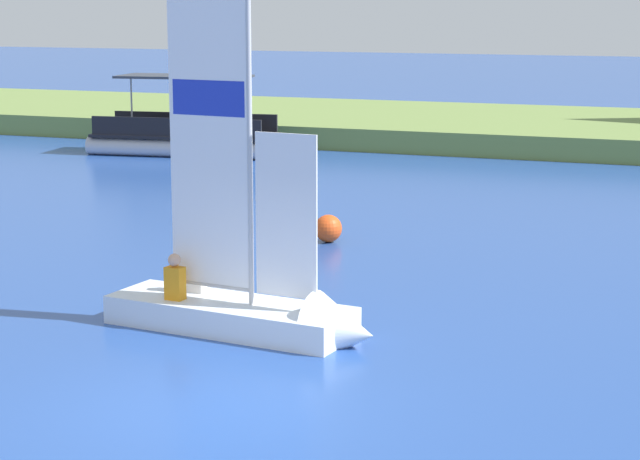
% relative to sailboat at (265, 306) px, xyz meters
% --- Properties ---
extents(ground_plane, '(200.00, 200.00, 0.00)m').
position_rel_sailboat_xyz_m(ground_plane, '(0.68, -3.24, -0.44)').
color(ground_plane, '#234793').
extents(shore_bank, '(80.00, 11.48, 0.78)m').
position_rel_sailboat_xyz_m(shore_bank, '(0.68, 26.64, -0.06)').
color(shore_bank, olive).
rests_on(shore_bank, ground).
extents(sailboat, '(4.46, 1.66, 6.10)m').
position_rel_sailboat_xyz_m(sailboat, '(0.00, 0.00, 0.00)').
color(sailboat, silver).
rests_on(sailboat, ground).
extents(pontoon_boat, '(6.49, 2.87, 2.61)m').
position_rel_sailboat_xyz_m(pontoon_boat, '(-10.89, 18.28, 0.19)').
color(pontoon_boat, '#B2B2B7').
rests_on(pontoon_boat, ground).
extents(channel_buoy, '(0.58, 0.58, 0.58)m').
position_rel_sailboat_xyz_m(channel_buoy, '(-1.51, 6.72, -0.15)').
color(channel_buoy, '#E54C19').
rests_on(channel_buoy, ground).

